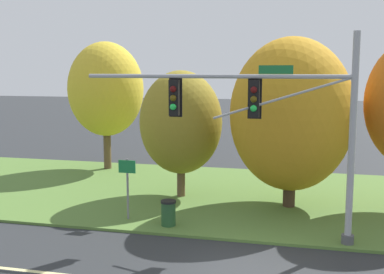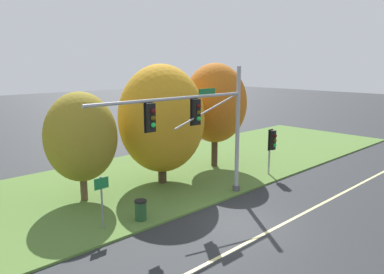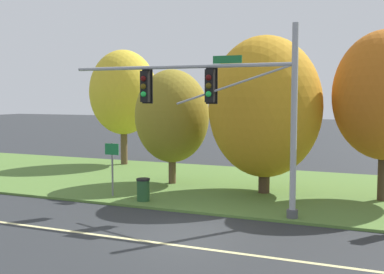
{
  "view_description": "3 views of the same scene",
  "coord_description": "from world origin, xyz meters",
  "px_view_note": "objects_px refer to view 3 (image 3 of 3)",
  "views": [
    {
      "loc": [
        1.6,
        -12.84,
        5.73
      ],
      "look_at": [
        -2.55,
        4.34,
        3.24
      ],
      "focal_mm": 45.0,
      "sensor_mm": 36.0,
      "label": 1
    },
    {
      "loc": [
        -12.45,
        -9.72,
        7.06
      ],
      "look_at": [
        0.54,
        3.94,
        3.33
      ],
      "focal_mm": 35.0,
      "sensor_mm": 36.0,
      "label": 2
    },
    {
      "loc": [
        6.22,
        -13.8,
        4.4
      ],
      "look_at": [
        -1.51,
        4.55,
        2.7
      ],
      "focal_mm": 45.0,
      "sensor_mm": 36.0,
      "label": 3
    }
  ],
  "objects_px": {
    "tree_nearest_road": "(123,93)",
    "trash_bin": "(143,190)",
    "route_sign_post": "(112,161)",
    "tree_left_of_mast": "(172,116)",
    "traffic_signal_mast": "(224,100)",
    "tree_behind_signpost": "(265,107)"
  },
  "relations": [
    {
      "from": "route_sign_post",
      "to": "tree_nearest_road",
      "type": "bearing_deg",
      "value": 117.91
    },
    {
      "from": "tree_behind_signpost",
      "to": "trash_bin",
      "type": "distance_m",
      "value": 6.42
    },
    {
      "from": "tree_behind_signpost",
      "to": "tree_nearest_road",
      "type": "bearing_deg",
      "value": 152.58
    },
    {
      "from": "traffic_signal_mast",
      "to": "tree_left_of_mast",
      "type": "bearing_deg",
      "value": 133.13
    },
    {
      "from": "traffic_signal_mast",
      "to": "tree_nearest_road",
      "type": "bearing_deg",
      "value": 136.47
    },
    {
      "from": "route_sign_post",
      "to": "trash_bin",
      "type": "bearing_deg",
      "value": -12.27
    },
    {
      "from": "traffic_signal_mast",
      "to": "tree_behind_signpost",
      "type": "distance_m",
      "value": 4.03
    },
    {
      "from": "tree_left_of_mast",
      "to": "trash_bin",
      "type": "height_order",
      "value": "tree_left_of_mast"
    },
    {
      "from": "tree_left_of_mast",
      "to": "tree_behind_signpost",
      "type": "xyz_separation_m",
      "value": [
        4.77,
        -0.54,
        0.51
      ]
    },
    {
      "from": "traffic_signal_mast",
      "to": "tree_behind_signpost",
      "type": "bearing_deg",
      "value": 82.27
    },
    {
      "from": "traffic_signal_mast",
      "to": "tree_nearest_road",
      "type": "height_order",
      "value": "tree_nearest_road"
    },
    {
      "from": "traffic_signal_mast",
      "to": "trash_bin",
      "type": "xyz_separation_m",
      "value": [
        -3.62,
        0.41,
        -3.68
      ]
    },
    {
      "from": "route_sign_post",
      "to": "tree_left_of_mast",
      "type": "xyz_separation_m",
      "value": [
        1.09,
        3.74,
        1.81
      ]
    },
    {
      "from": "tree_nearest_road",
      "to": "tree_left_of_mast",
      "type": "bearing_deg",
      "value": -40.76
    },
    {
      "from": "tree_behind_signpost",
      "to": "trash_bin",
      "type": "bearing_deg",
      "value": -139.34
    },
    {
      "from": "tree_nearest_road",
      "to": "trash_bin",
      "type": "height_order",
      "value": "tree_nearest_road"
    },
    {
      "from": "tree_nearest_road",
      "to": "tree_left_of_mast",
      "type": "distance_m",
      "value": 7.56
    },
    {
      "from": "trash_bin",
      "to": "traffic_signal_mast",
      "type": "bearing_deg",
      "value": -6.45
    },
    {
      "from": "traffic_signal_mast",
      "to": "tree_left_of_mast",
      "type": "relative_size",
      "value": 1.63
    },
    {
      "from": "trash_bin",
      "to": "route_sign_post",
      "type": "bearing_deg",
      "value": 167.73
    },
    {
      "from": "tree_nearest_road",
      "to": "trash_bin",
      "type": "distance_m",
      "value": 11.67
    },
    {
      "from": "tree_left_of_mast",
      "to": "tree_behind_signpost",
      "type": "height_order",
      "value": "tree_behind_signpost"
    }
  ]
}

